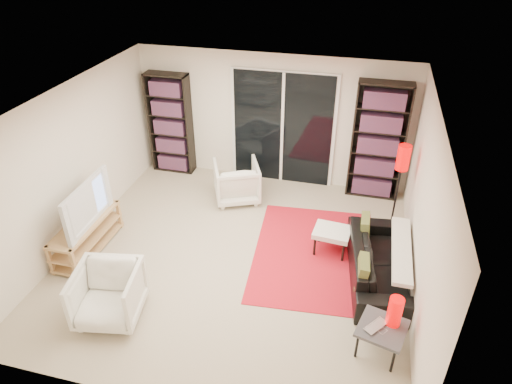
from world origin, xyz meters
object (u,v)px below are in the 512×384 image
at_px(sofa, 378,263).
at_px(floor_lamp, 402,166).
at_px(bookshelf_left, 171,124).
at_px(ottoman, 332,233).
at_px(armchair_back, 237,181).
at_px(side_table, 382,330).
at_px(armchair_front, 108,295).
at_px(bookshelf_right, 378,142).
at_px(tv_stand, 87,235).

height_order(sofa, floor_lamp, floor_lamp).
bearing_deg(bookshelf_left, ottoman, -29.14).
height_order(armchair_back, side_table, armchair_back).
distance_m(sofa, side_table, 1.29).
bearing_deg(sofa, floor_lamp, -16.17).
distance_m(armchair_front, side_table, 3.33).
height_order(sofa, ottoman, sofa).
xyz_separation_m(bookshelf_right, tv_stand, (-4.11, -2.71, -0.79)).
xyz_separation_m(sofa, floor_lamp, (0.20, 1.33, 0.86)).
xyz_separation_m(tv_stand, floor_lamp, (4.48, 1.75, 0.87)).
relative_size(side_table, floor_lamp, 0.43).
relative_size(bookshelf_right, armchair_front, 2.64).
relative_size(bookshelf_left, tv_stand, 1.44).
relative_size(bookshelf_left, armchair_back, 2.50).
bearing_deg(side_table, ottoman, 113.72).
height_order(sofa, armchair_front, armchair_front).
xyz_separation_m(bookshelf_right, ottoman, (-0.53, -1.85, -0.71)).
bearing_deg(floor_lamp, bookshelf_left, 167.21).
relative_size(tv_stand, side_table, 2.13).
bearing_deg(bookshelf_right, floor_lamp, -69.03).
height_order(armchair_back, ottoman, armchair_back).
relative_size(ottoman, side_table, 0.89).
distance_m(bookshelf_right, sofa, 2.42).
bearing_deg(armchair_front, armchair_back, 65.72).
bearing_deg(ottoman, bookshelf_left, 150.86).
relative_size(bookshelf_right, armchair_back, 2.69).
relative_size(bookshelf_left, floor_lamp, 1.32).
bearing_deg(armchair_front, ottoman, 27.48).
bearing_deg(bookshelf_right, armchair_front, -128.81).
relative_size(sofa, floor_lamp, 1.27).
xyz_separation_m(bookshelf_right, armchair_back, (-2.33, -0.76, -0.70)).
xyz_separation_m(armchair_front, ottoman, (2.57, 1.99, -0.02)).
height_order(sofa, side_table, sofa).
relative_size(tv_stand, armchair_back, 1.74).
distance_m(tv_stand, side_table, 4.43).
distance_m(tv_stand, sofa, 4.30).
relative_size(armchair_back, floor_lamp, 0.53).
height_order(tv_stand, side_table, tv_stand).
relative_size(sofa, armchair_back, 2.40).
xyz_separation_m(ottoman, side_table, (0.76, -1.72, 0.02)).
bearing_deg(bookshelf_left, bookshelf_right, -0.00).
xyz_separation_m(armchair_front, floor_lamp, (3.46, 2.89, 0.77)).
xyz_separation_m(armchair_back, ottoman, (1.80, -1.09, -0.01)).
bearing_deg(tv_stand, ottoman, 13.39).
xyz_separation_m(sofa, armchair_back, (-2.49, 1.52, 0.08)).
bearing_deg(side_table, tv_stand, 168.71).
height_order(bookshelf_left, side_table, bookshelf_left).
distance_m(sofa, floor_lamp, 1.59).
bearing_deg(bookshelf_left, armchair_back, -26.55).
xyz_separation_m(bookshelf_left, armchair_front, (0.76, -3.84, -0.61)).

